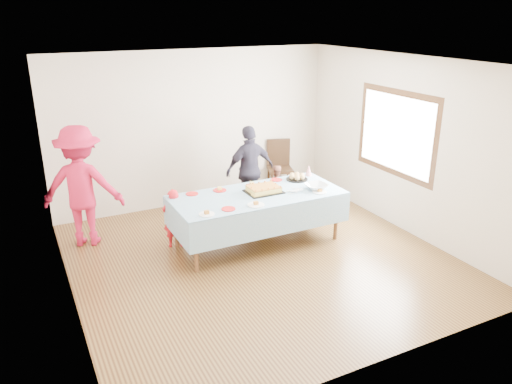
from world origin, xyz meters
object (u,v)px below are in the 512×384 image
party_table (257,198)px  birthday_cake (264,189)px  adult_left (82,186)px  dining_chair (279,163)px

party_table → birthday_cake: bearing=15.8°
adult_left → party_table: bearing=174.8°
birthday_cake → dining_chair: 2.20m
party_table → adult_left: size_ratio=1.39×
party_table → adult_left: adult_left is taller
dining_chair → adult_left: bearing=-151.5°
birthday_cake → dining_chair: size_ratio=0.51×
party_table → adult_left: (-2.28, 1.15, 0.17)m
birthday_cake → adult_left: (-2.39, 1.11, 0.07)m
party_table → dining_chair: bearing=52.8°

